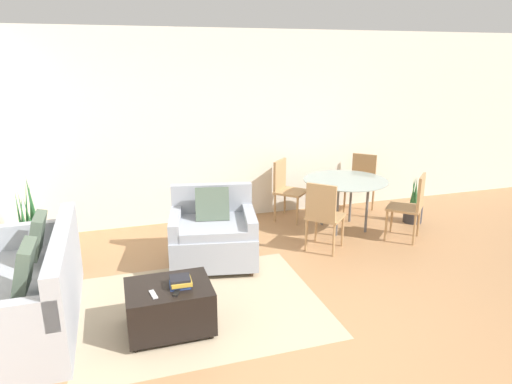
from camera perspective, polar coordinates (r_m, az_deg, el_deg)
ground_plane at (r=4.21m, az=5.39°, el=-17.58°), size 20.00×20.00×0.00m
wall_back at (r=6.70m, az=-5.31°, el=7.99°), size 12.00×0.06×2.75m
area_rug at (r=4.66m, az=-6.90°, el=-13.95°), size 2.34×1.89×0.01m
couch at (r=4.68m, az=-26.16°, el=-11.29°), size 0.83×1.85×0.92m
armchair at (r=5.41m, az=-5.37°, el=-5.29°), size 1.12×1.04×0.91m
ottoman at (r=4.24m, az=-10.77°, el=-13.82°), size 0.74×0.58×0.43m
book_stack at (r=4.11m, az=-9.43°, el=-11.01°), size 0.20×0.19×0.08m
tv_remote_primary at (r=4.03m, az=-12.71°, el=-12.38°), size 0.07×0.16×0.01m
tv_remote_secondary at (r=4.03m, az=-9.86°, el=-12.15°), size 0.09×0.16×0.01m
potted_plant at (r=5.87m, az=-26.05°, el=-6.21°), size 0.39×0.39×1.14m
dining_table at (r=6.49m, az=11.10°, el=0.90°), size 1.17×1.17×0.72m
dining_chair_near_left at (r=5.70m, az=8.41°, el=-2.52°), size 0.59×0.59×0.90m
dining_chair_near_right at (r=6.35m, az=18.88°, el=-1.28°), size 0.59×0.59×0.90m
dining_chair_far_left at (r=6.82m, az=3.75°, el=0.79°), size 0.59×0.59×0.90m
dining_chair_far_right at (r=7.37m, az=13.08°, el=1.59°), size 0.59×0.59×0.90m
potted_plant_small at (r=7.14m, az=19.07°, el=-2.01°), size 0.27×0.27×0.71m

